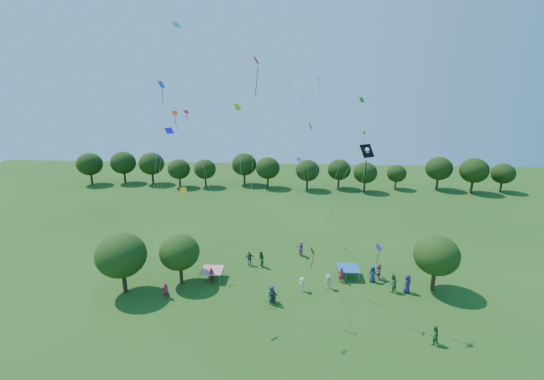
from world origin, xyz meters
The scene contains 39 objects.
near_tree_west centered at (-14.66, 14.55, 4.00)m, with size 4.80×4.80×6.17m.
near_tree_north centered at (-9.65, 16.74, 3.46)m, with size 4.07×4.07×5.30m.
near_tree_east centered at (15.96, 17.12, 3.78)m, with size 4.34×4.34×5.75m.
treeline centered at (-1.73, 55.43, 4.09)m, with size 88.01×8.77×6.77m.
tent_red_stripe centered at (-6.61, 17.72, 1.04)m, with size 2.20×2.20×1.10m.
tent_blue centered at (7.81, 19.17, 1.04)m, with size 2.20×2.20×1.10m.
crowd_person_0 centered at (10.23, 18.29, 0.88)m, with size 0.87×0.47×1.76m, color navy.
crowd_person_1 centered at (-6.46, 16.91, 0.85)m, with size 0.64×0.41×1.70m, color maroon.
crowd_person_2 centered at (13.19, 8.87, 0.80)m, with size 0.79×0.43×1.61m, color #31632A.
crowd_person_3 centered at (2.91, 15.98, 0.75)m, with size 0.98×0.44×1.50m, color beige.
crowd_person_4 centered at (0.18, 13.34, 0.80)m, with size 0.94×0.43×1.61m, color #3D3931.
crowd_person_5 centered at (2.78, 23.94, 0.89)m, with size 1.67×0.60×1.79m, color #A05D9F.
crowd_person_6 centered at (-0.02, 13.87, 0.83)m, with size 0.82×0.45×1.67m, color navy.
crowd_person_7 centered at (6.96, 17.97, 0.85)m, with size 0.63×0.41×1.69m, color #A01D3A.
crowd_person_8 centered at (11.82, 16.46, 0.93)m, with size 0.92×0.49×1.85m, color #265A2E.
crowd_person_9 centered at (5.52, 16.60, 0.79)m, with size 1.03×0.46×1.58m, color #B0AB8C.
crowd_person_10 centered at (-3.06, 21.09, 0.86)m, with size 1.01×0.46×1.72m, color #3E3831.
crowd_person_11 centered at (10.96, 18.87, 0.89)m, with size 1.67×0.60×1.79m, color #915575.
crowd_person_12 centered at (13.24, 16.43, 0.97)m, with size 0.95×0.52×1.93m, color navy.
crowd_person_13 centered at (-10.29, 13.85, 0.79)m, with size 0.59×0.38×1.59m, color #9C1C40.
crowd_person_14 centered at (-1.72, 20.73, 0.94)m, with size 0.93×0.50×1.88m, color #295A26.
pirate_kite centered at (7.74, 13.06, 14.42)m, with size 1.80×1.36×13.89m.
red_high_kite centered at (-2.01, 19.39, 18.41)m, with size 0.70×6.00×21.18m.
small_kite_0 centered at (-9.56, 24.95, 13.03)m, with size 6.66×7.46×15.79m.
small_kite_1 centered at (-8.53, 18.39, 13.35)m, with size 5.19×0.50×16.18m.
small_kite_2 centered at (-8.96, 19.04, 8.25)m, with size 5.11×1.11×8.32m.
small_kite_3 centered at (8.81, 28.86, 14.96)m, with size 5.91×4.44×17.22m.
small_kite_4 centered at (-9.17, 13.30, 13.33)m, with size 3.99×1.02×15.11m.
small_kite_5 centered at (9.28, 11.83, 6.07)m, with size 2.49×2.41×5.65m.
small_kite_6 centered at (4.49, 26.70, 16.57)m, with size 0.57×2.07×19.53m.
small_kite_7 centered at (-8.84, 14.21, 18.32)m, with size 4.82×1.10×23.36m.
small_kite_8 centered at (3.82, 11.88, 5.82)m, with size 2.69×5.07×5.50m.
small_kite_9 centered at (8.62, 27.60, 10.66)m, with size 5.93×2.98×13.29m.
small_kite_10 centered at (-2.03, 9.71, 14.04)m, with size 0.68×1.14×17.21m.
small_kite_11 centered at (1.78, 9.64, 12.42)m, with size 4.52×1.56×15.90m.
small_kite_12 centered at (-10.96, 17.49, 16.46)m, with size 1.52×5.00×18.92m.
small_kite_13 centered at (3.18, 24.37, 12.67)m, with size 1.92×1.94×17.32m.
small_kite_14 centered at (1.77, 26.06, 17.10)m, with size 3.53×1.28×19.89m.
small_kite_15 centered at (2.73, 28.60, 9.06)m, with size 2.31×4.39×9.72m.
Camera 1 is at (2.12, -16.46, 19.52)m, focal length 24.00 mm.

